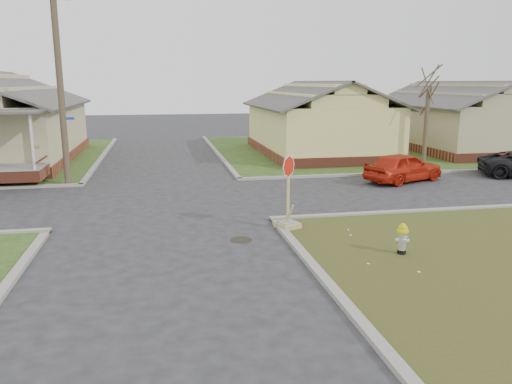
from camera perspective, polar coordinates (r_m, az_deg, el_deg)
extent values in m
plane|color=#252527|center=(15.13, -10.29, -5.33)|extent=(120.00, 120.00, 0.00)
cube|color=#253F16|center=(39.48, 23.19, 4.83)|extent=(37.00, 19.00, 0.05)
cylinder|color=black|center=(14.82, -1.69, -5.48)|extent=(0.64, 0.64, 0.01)
cube|color=brown|center=(32.80, 7.02, 4.87)|extent=(7.20, 11.20, 0.60)
cube|color=#F1F28E|center=(32.63, 7.09, 7.66)|extent=(7.00, 11.00, 2.60)
cube|color=brown|center=(37.10, 21.94, 4.94)|extent=(7.20, 11.20, 0.60)
cube|color=tan|center=(36.95, 22.14, 7.40)|extent=(7.00, 11.00, 2.60)
cylinder|color=#473929|center=(23.69, -21.49, 11.44)|extent=(0.28, 0.28, 9.00)
cylinder|color=#473929|center=(28.46, 18.83, 6.91)|extent=(0.22, 0.22, 4.20)
cylinder|color=black|center=(14.08, 16.29, -6.56)|extent=(0.23, 0.23, 0.11)
cylinder|color=silver|center=(13.99, 16.36, -5.42)|extent=(0.20, 0.20, 0.48)
sphere|color=silver|center=(13.92, 16.42, -4.46)|extent=(0.20, 0.20, 0.20)
cylinder|color=#D6CE0B|center=(13.91, 16.43, -4.30)|extent=(0.32, 0.32, 0.06)
cylinder|color=#D6CE0B|center=(13.89, 16.45, -4.01)|extent=(0.23, 0.23, 0.11)
sphere|color=#D6CE0B|center=(13.87, 16.47, -3.76)|extent=(0.16, 0.16, 0.16)
cube|color=tan|center=(15.89, 3.63, -3.80)|extent=(0.65, 0.65, 0.16)
cube|color=gray|center=(15.86, 3.64, -3.46)|extent=(0.52, 0.52, 0.04)
cube|color=tan|center=(15.61, 3.69, 0.14)|extent=(0.09, 0.05, 2.19)
cylinder|color=red|center=(15.42, 3.77, 2.95)|extent=(0.58, 0.26, 0.62)
cylinder|color=silver|center=(15.44, 3.76, 2.96)|extent=(0.66, 0.29, 0.71)
imported|color=red|center=(24.31, 16.49, 2.75)|extent=(4.37, 3.02, 1.38)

